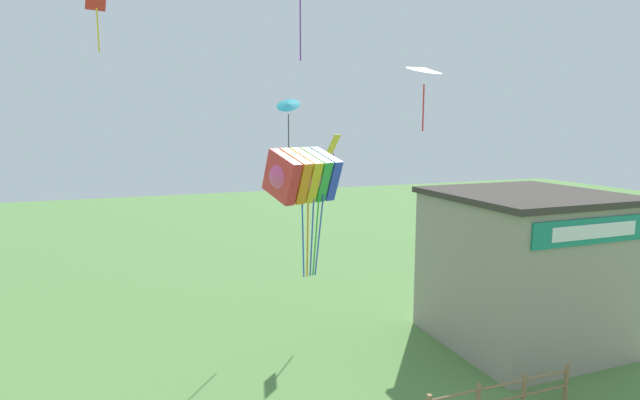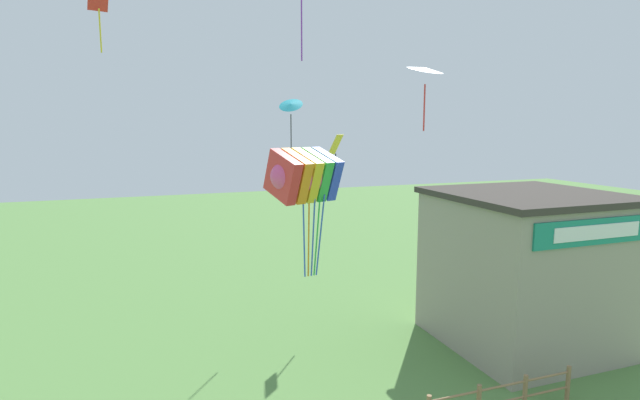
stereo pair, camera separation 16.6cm
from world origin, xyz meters
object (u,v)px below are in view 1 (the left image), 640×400
kite_rainbow_parafoil (303,175)px  kite_cyan_delta (288,106)px  kite_red_diamond (96,5)px  kite_yellow_diamond (333,151)px  kite_white_delta (424,70)px  seaside_building (523,267)px

kite_rainbow_parafoil → kite_cyan_delta: (1.43, 6.36, 2.68)m
kite_red_diamond → kite_yellow_diamond: bearing=19.0°
kite_rainbow_parafoil → kite_yellow_diamond: (3.26, 5.19, 0.57)m
kite_white_delta → kite_cyan_delta: 9.37m
seaside_building → kite_white_delta: kite_white_delta is taller
kite_cyan_delta → seaside_building: bearing=-45.6°
seaside_building → kite_yellow_diamond: 9.66m
seaside_building → kite_cyan_delta: bearing=134.4°
kite_rainbow_parafoil → kite_white_delta: kite_white_delta is taller
kite_rainbow_parafoil → kite_white_delta: size_ratio=2.21×
kite_cyan_delta → kite_rainbow_parafoil: bearing=-102.7°
seaside_building → kite_red_diamond: kite_red_diamond is taller
kite_red_diamond → kite_white_delta: bearing=-26.3°
kite_white_delta → kite_yellow_diamond: bearing=88.6°
seaside_building → kite_rainbow_parafoil: kite_rainbow_parafoil is taller
kite_rainbow_parafoil → kite_red_diamond: kite_red_diamond is taller
kite_yellow_diamond → kite_cyan_delta: size_ratio=1.04×
seaside_building → kite_red_diamond: 18.31m
kite_rainbow_parafoil → kite_cyan_delta: 7.04m
kite_red_diamond → kite_yellow_diamond: kite_red_diamond is taller
kite_white_delta → kite_cyan_delta: bearing=100.1°
kite_rainbow_parafoil → kite_red_diamond: size_ratio=2.16×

